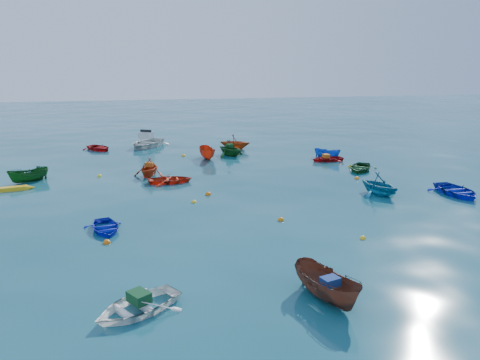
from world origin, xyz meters
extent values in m
plane|color=#0A414A|center=(0.00, 0.00, 0.00)|extent=(160.00, 160.00, 0.00)
imported|color=#0E1CB7|center=(-8.30, -1.99, 0.00)|extent=(2.41, 3.00, 0.55)
imported|color=white|center=(-6.79, -10.16, 0.00)|extent=(3.77, 3.52, 0.64)
imported|color=#582E1F|center=(-0.32, -10.75, 0.00)|extent=(2.09, 3.43, 1.24)
imported|color=#0E21B4|center=(12.75, -0.01, 0.00)|extent=(2.56, 3.57, 0.74)
imported|color=#BB3511|center=(-5.85, 9.19, 0.00)|extent=(3.01, 3.23, 1.38)
imported|color=#0F421C|center=(9.94, 7.51, 0.00)|extent=(3.68, 3.87, 0.65)
imported|color=#176C8F|center=(8.05, 1.15, 0.00)|extent=(3.28, 3.51, 1.49)
imported|color=red|center=(-4.51, 6.82, 0.00)|extent=(3.01, 2.16, 0.62)
imported|color=#B83211|center=(-0.83, 14.26, 0.00)|extent=(1.32, 3.16, 1.20)
imported|color=#124F1A|center=(1.36, 15.38, 0.00)|extent=(3.52, 3.65, 1.48)
imported|color=#A90E11|center=(8.85, 11.36, 0.00)|extent=(2.84, 2.11, 0.57)
imported|color=#0E48B5|center=(9.35, 12.56, 0.00)|extent=(2.32, 2.36, 0.93)
imported|color=#9F0D0F|center=(-10.21, 20.52, 0.00)|extent=(3.64, 3.84, 0.65)
imported|color=#BC4511|center=(2.40, 18.40, 0.00)|extent=(3.59, 3.39, 1.50)
imported|color=#114A17|center=(-14.05, 9.16, 0.00)|extent=(2.94, 2.34, 1.08)
imported|color=silver|center=(-5.80, 21.33, 0.00)|extent=(5.42, 5.87, 1.59)
cube|color=#114421|center=(-6.71, -10.10, 0.50)|extent=(0.87, 0.92, 0.36)
cube|color=navy|center=(-0.28, -10.89, 0.77)|extent=(0.72, 0.62, 0.30)
cube|color=#B85012|center=(-5.84, 9.24, 0.83)|extent=(0.70, 0.61, 0.28)
cube|color=#124A1A|center=(1.31, 15.46, 0.88)|extent=(0.71, 0.66, 0.27)
cube|color=#CA6614|center=(8.75, 11.35, 0.43)|extent=(0.50, 0.64, 0.30)
sphere|color=#D9640B|center=(-8.14, -3.68, 0.00)|extent=(0.36, 0.36, 0.36)
sphere|color=yellow|center=(3.60, -5.66, 0.00)|extent=(0.29, 0.29, 0.29)
sphere|color=#D16D0B|center=(0.60, -2.34, 0.00)|extent=(0.34, 0.34, 0.34)
sphere|color=yellow|center=(-9.40, 9.75, 0.00)|extent=(0.32, 0.32, 0.32)
sphere|color=#D2630B|center=(-2.41, 3.30, 0.00)|extent=(0.38, 0.38, 0.38)
sphere|color=yellow|center=(-3.47, 1.84, 0.00)|extent=(0.30, 0.30, 0.30)
sphere|color=orange|center=(8.51, 5.11, 0.00)|extent=(0.35, 0.35, 0.35)
sphere|color=yellow|center=(-2.74, 15.96, 0.00)|extent=(0.38, 0.38, 0.38)
sphere|color=#FD620D|center=(1.60, 15.97, 0.00)|extent=(0.30, 0.30, 0.30)
sphere|color=yellow|center=(9.72, 8.79, 0.00)|extent=(0.32, 0.32, 0.32)
camera|label=1|loc=(-6.41, -24.58, 8.09)|focal=35.00mm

